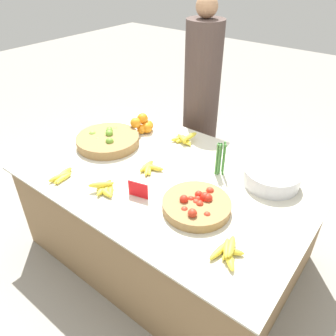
% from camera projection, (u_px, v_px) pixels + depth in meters
% --- Properties ---
extents(ground_plane, '(12.00, 12.00, 0.00)m').
position_uv_depth(ground_plane, '(168.00, 248.00, 2.35)').
color(ground_plane, gray).
extents(market_table, '(1.73, 1.15, 0.65)m').
position_uv_depth(market_table, '(168.00, 215.00, 2.17)').
color(market_table, olive).
rests_on(market_table, ground_plane).
extents(lime_bowl, '(0.43, 0.43, 0.10)m').
position_uv_depth(lime_bowl, '(108.00, 140.00, 2.27)').
color(lime_bowl, olive).
rests_on(lime_bowl, market_table).
extents(tomato_basket, '(0.36, 0.36, 0.09)m').
position_uv_depth(tomato_basket, '(197.00, 205.00, 1.71)').
color(tomato_basket, olive).
rests_on(tomato_basket, market_table).
extents(orange_pile, '(0.13, 0.18, 0.14)m').
position_uv_depth(orange_pile, '(143.00, 124.00, 2.41)').
color(orange_pile, orange).
rests_on(orange_pile, market_table).
extents(metal_bowl, '(0.32, 0.32, 0.09)m').
position_uv_depth(metal_bowl, '(272.00, 177.00, 1.89)').
color(metal_bowl, silver).
rests_on(metal_bowl, market_table).
extents(price_sign, '(0.12, 0.04, 0.10)m').
position_uv_depth(price_sign, '(138.00, 190.00, 1.79)').
color(price_sign, red).
rests_on(price_sign, market_table).
extents(veg_bundle, '(0.05, 0.06, 0.21)m').
position_uv_depth(veg_bundle, '(220.00, 159.00, 1.94)').
color(veg_bundle, '#4C8E42').
rests_on(veg_bundle, market_table).
extents(banana_bunch_front_center, '(0.09, 0.18, 0.03)m').
position_uv_depth(banana_bunch_front_center, '(62.00, 176.00, 1.95)').
color(banana_bunch_front_center, yellow).
rests_on(banana_bunch_front_center, market_table).
extents(banana_bunch_front_left, '(0.15, 0.16, 0.03)m').
position_uv_depth(banana_bunch_front_left, '(149.00, 167.00, 2.02)').
color(banana_bunch_front_left, yellow).
rests_on(banana_bunch_front_left, market_table).
extents(banana_bunch_middle_right, '(0.16, 0.16, 0.06)m').
position_uv_depth(banana_bunch_middle_right, '(105.00, 188.00, 1.84)').
color(banana_bunch_middle_right, yellow).
rests_on(banana_bunch_middle_right, market_table).
extents(banana_bunch_back_center, '(0.17, 0.16, 0.06)m').
position_uv_depth(banana_bunch_back_center, '(184.00, 139.00, 2.31)').
color(banana_bunch_back_center, yellow).
rests_on(banana_bunch_back_center, market_table).
extents(banana_bunch_front_right, '(0.14, 0.17, 0.06)m').
position_uv_depth(banana_bunch_front_right, '(228.00, 251.00, 1.46)').
color(banana_bunch_front_right, yellow).
rests_on(banana_bunch_front_right, market_table).
extents(vendor_person, '(0.28, 0.28, 1.54)m').
position_uv_depth(vendor_person, '(201.00, 107.00, 2.65)').
color(vendor_person, '#473833').
rests_on(vendor_person, ground_plane).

